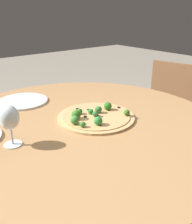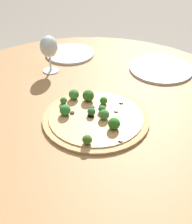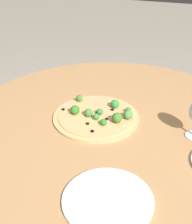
{
  "view_description": "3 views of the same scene",
  "coord_description": "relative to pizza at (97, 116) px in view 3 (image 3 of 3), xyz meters",
  "views": [
    {
      "loc": [
        0.83,
        -0.58,
        1.23
      ],
      "look_at": [
        0.02,
        0.08,
        0.79
      ],
      "focal_mm": 40.0,
      "sensor_mm": 36.0,
      "label": 1
    },
    {
      "loc": [
        0.43,
        0.81,
        1.38
      ],
      "look_at": [
        0.02,
        0.08,
        0.79
      ],
      "focal_mm": 50.0,
      "sensor_mm": 36.0,
      "label": 2
    },
    {
      "loc": [
        -1.02,
        -0.26,
        1.46
      ],
      "look_at": [
        0.02,
        0.08,
        0.79
      ],
      "focal_mm": 50.0,
      "sensor_mm": 36.0,
      "label": 3
    }
  ],
  "objects": [
    {
      "name": "dining_table",
      "position": [
        -0.02,
        -0.08,
        -0.08
      ],
      "size": [
        1.29,
        1.29,
        0.76
      ],
      "color": "#A87A4C",
      "rests_on": "ground_plane"
    },
    {
      "name": "plate_far",
      "position": [
        -0.42,
        -0.17,
        -0.01
      ],
      "size": [
        0.27,
        0.27,
        0.01
      ],
      "color": "silver",
      "rests_on": "dining_table"
    },
    {
      "name": "pizza",
      "position": [
        0.0,
        0.0,
        0.0
      ],
      "size": [
        0.36,
        0.36,
        0.06
      ],
      "color": "tan",
      "rests_on": "dining_table"
    }
  ]
}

